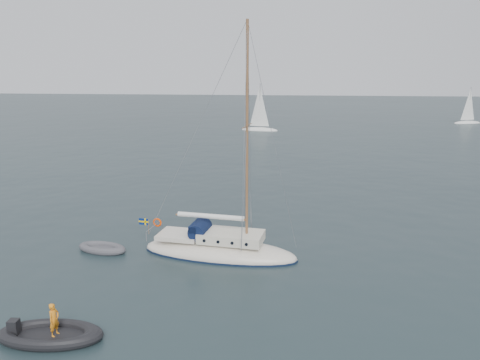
# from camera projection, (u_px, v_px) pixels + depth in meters

# --- Properties ---
(ground) EXTENTS (300.00, 300.00, 0.00)m
(ground) POSITION_uv_depth(u_px,v_px,m) (262.00, 239.00, 28.50)
(ground) COLOR black
(ground) RESTS_ON ground
(sailboat) EXTENTS (9.17, 2.75, 13.06)m
(sailboat) POSITION_uv_depth(u_px,v_px,m) (219.00, 238.00, 25.81)
(sailboat) COLOR beige
(sailboat) RESTS_ON ground
(dinghy) EXTENTS (2.94, 1.33, 0.42)m
(dinghy) POSITION_uv_depth(u_px,v_px,m) (102.00, 248.00, 26.53)
(dinghy) COLOR #515156
(dinghy) RESTS_ON ground
(rib) EXTENTS (4.12, 1.87, 1.54)m
(rib) POSITION_uv_depth(u_px,v_px,m) (50.00, 334.00, 17.90)
(rib) COLOR black
(rib) RESTS_ON ground
(distant_yacht_b) EXTENTS (5.33, 2.84, 7.06)m
(distant_yacht_b) POSITION_uv_depth(u_px,v_px,m) (469.00, 107.00, 86.16)
(distant_yacht_b) COLOR silver
(distant_yacht_b) RESTS_ON ground
(distant_yacht_c) EXTENTS (6.08, 3.24, 8.05)m
(distant_yacht_c) POSITION_uv_depth(u_px,v_px,m) (260.00, 110.00, 76.24)
(distant_yacht_c) COLOR silver
(distant_yacht_c) RESTS_ON ground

